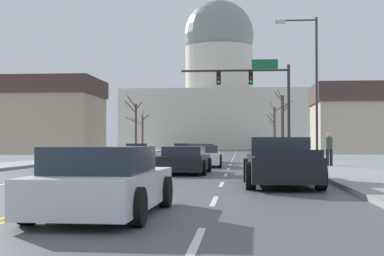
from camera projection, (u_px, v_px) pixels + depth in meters
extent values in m
cube|color=#4C4C51|center=(154.00, 171.00, 26.97)|extent=(14.00, 180.00, 0.06)
cube|color=yellow|center=(151.00, 170.00, 26.98)|extent=(0.10, 176.40, 0.00)
cube|color=yellow|center=(156.00, 170.00, 26.96)|extent=(0.10, 176.40, 0.00)
cube|color=silver|center=(197.00, 240.00, 7.85)|extent=(0.12, 2.20, 0.00)
cube|color=silver|center=(214.00, 201.00, 13.02)|extent=(0.12, 2.20, 0.00)
cube|color=silver|center=(222.00, 184.00, 18.20)|extent=(0.12, 2.20, 0.00)
cube|color=silver|center=(226.00, 175.00, 23.38)|extent=(0.12, 2.20, 0.00)
cube|color=silver|center=(228.00, 169.00, 28.56)|extent=(0.12, 2.20, 0.00)
cube|color=silver|center=(230.00, 165.00, 33.74)|extent=(0.12, 2.20, 0.00)
cube|color=silver|center=(232.00, 162.00, 38.92)|extent=(0.12, 2.20, 0.00)
cube|color=silver|center=(233.00, 159.00, 44.10)|extent=(0.12, 2.20, 0.00)
cube|color=silver|center=(233.00, 158.00, 49.28)|extent=(0.12, 2.20, 0.00)
cube|color=silver|center=(234.00, 156.00, 54.46)|extent=(0.12, 2.20, 0.00)
cube|color=silver|center=(235.00, 155.00, 59.64)|extent=(0.12, 2.20, 0.00)
cube|color=silver|center=(235.00, 154.00, 64.82)|extent=(0.12, 2.20, 0.00)
cube|color=silver|center=(235.00, 153.00, 70.00)|extent=(0.12, 2.20, 0.00)
cube|color=silver|center=(236.00, 152.00, 75.18)|extent=(0.12, 2.20, 0.00)
cube|color=silver|center=(236.00, 152.00, 80.36)|extent=(0.12, 2.20, 0.00)
cube|color=silver|center=(236.00, 151.00, 85.54)|extent=(0.12, 2.20, 0.00)
cube|color=silver|center=(237.00, 150.00, 90.72)|extent=(0.12, 2.20, 0.00)
cube|color=silver|center=(10.00, 183.00, 18.80)|extent=(0.12, 2.20, 0.00)
cube|color=silver|center=(60.00, 174.00, 23.98)|extent=(0.12, 2.20, 0.00)
cube|color=silver|center=(92.00, 168.00, 29.16)|extent=(0.12, 2.20, 0.00)
cube|color=silver|center=(114.00, 164.00, 34.34)|extent=(0.12, 2.20, 0.00)
cube|color=silver|center=(131.00, 161.00, 39.52)|extent=(0.12, 2.20, 0.00)
cube|color=silver|center=(144.00, 159.00, 44.70)|extent=(0.12, 2.20, 0.00)
cube|color=silver|center=(154.00, 157.00, 49.88)|extent=(0.12, 2.20, 0.00)
cube|color=silver|center=(162.00, 156.00, 55.06)|extent=(0.12, 2.20, 0.00)
cube|color=silver|center=(169.00, 155.00, 60.24)|extent=(0.12, 2.20, 0.00)
cube|color=silver|center=(174.00, 154.00, 65.42)|extent=(0.12, 2.20, 0.00)
cube|color=silver|center=(179.00, 153.00, 70.60)|extent=(0.12, 2.20, 0.00)
cube|color=silver|center=(183.00, 152.00, 75.77)|extent=(0.12, 2.20, 0.00)
cube|color=silver|center=(187.00, 151.00, 80.95)|extent=(0.12, 2.20, 0.00)
cube|color=silver|center=(190.00, 151.00, 86.13)|extent=(0.12, 2.20, 0.00)
cube|color=silver|center=(193.00, 150.00, 91.31)|extent=(0.12, 2.20, 0.00)
cube|color=gray|center=(336.00, 170.00, 26.25)|extent=(3.00, 180.00, 0.14)
cylinder|color=#28282D|center=(289.00, 112.00, 41.00)|extent=(0.22, 0.22, 6.83)
cylinder|color=#28282D|center=(235.00, 71.00, 41.40)|extent=(7.80, 0.16, 0.16)
cube|color=black|center=(251.00, 78.00, 41.29)|extent=(0.32, 0.28, 0.92)
sphere|color=#330504|center=(251.00, 74.00, 41.14)|extent=(0.22, 0.22, 0.22)
sphere|color=#332B05|center=(251.00, 78.00, 41.13)|extent=(0.22, 0.22, 0.22)
sphere|color=#19CC47|center=(251.00, 82.00, 41.12)|extent=(0.22, 0.22, 0.22)
cube|color=black|center=(219.00, 78.00, 41.49)|extent=(0.32, 0.28, 0.92)
sphere|color=#330504|center=(219.00, 74.00, 41.34)|extent=(0.22, 0.22, 0.22)
sphere|color=#332B05|center=(219.00, 78.00, 41.33)|extent=(0.22, 0.22, 0.22)
sphere|color=#19CC47|center=(219.00, 82.00, 41.32)|extent=(0.22, 0.22, 0.22)
cube|color=#146033|center=(265.00, 64.00, 41.25)|extent=(1.90, 0.06, 0.70)
cylinder|color=#333338|center=(317.00, 91.00, 30.48)|extent=(0.14, 0.14, 7.95)
cylinder|color=#333338|center=(298.00, 20.00, 30.65)|extent=(1.93, 0.09, 0.09)
cube|color=#B2B2AD|center=(280.00, 22.00, 30.73)|extent=(0.56, 0.24, 0.16)
cube|color=beige|center=(219.00, 121.00, 110.04)|extent=(35.28, 21.41, 10.91)
cylinder|color=beige|center=(219.00, 70.00, 110.28)|extent=(13.07, 13.07, 8.87)
sphere|color=gray|center=(219.00, 35.00, 110.45)|extent=(13.48, 13.48, 13.48)
cube|color=#B71414|center=(202.00, 155.00, 37.60)|extent=(1.88, 4.34, 0.69)
cube|color=#232D38|center=(202.00, 147.00, 37.52)|extent=(1.64, 1.99, 0.38)
cylinder|color=black|center=(190.00, 157.00, 39.01)|extent=(0.22, 0.64, 0.64)
cylinder|color=black|center=(217.00, 157.00, 38.86)|extent=(0.22, 0.64, 0.64)
cylinder|color=black|center=(186.00, 158.00, 36.34)|extent=(0.22, 0.64, 0.64)
cylinder|color=black|center=(215.00, 158.00, 36.19)|extent=(0.22, 0.64, 0.64)
cube|color=silver|center=(203.00, 158.00, 31.34)|extent=(2.00, 4.74, 0.61)
cube|color=#232D38|center=(203.00, 149.00, 31.04)|extent=(1.70, 2.30, 0.41)
cylinder|color=black|center=(188.00, 160.00, 32.83)|extent=(0.24, 0.65, 0.64)
cylinder|color=black|center=(220.00, 160.00, 32.73)|extent=(0.24, 0.65, 0.64)
cylinder|color=black|center=(184.00, 162.00, 29.94)|extent=(0.24, 0.65, 0.64)
cylinder|color=black|center=(220.00, 162.00, 29.83)|extent=(0.24, 0.65, 0.64)
cube|color=black|center=(185.00, 163.00, 24.41)|extent=(1.92, 4.65, 0.63)
cube|color=#232D38|center=(184.00, 151.00, 24.04)|extent=(1.65, 2.30, 0.38)
cylinder|color=black|center=(169.00, 165.00, 25.93)|extent=(0.23, 0.64, 0.64)
cylinder|color=black|center=(209.00, 165.00, 25.74)|extent=(0.23, 0.64, 0.64)
cylinder|color=black|center=(159.00, 167.00, 23.09)|extent=(0.23, 0.64, 0.64)
cylinder|color=black|center=(203.00, 168.00, 22.89)|extent=(0.23, 0.64, 0.64)
cube|color=black|center=(281.00, 167.00, 17.65)|extent=(2.04, 5.47, 0.71)
cube|color=#1E2833|center=(279.00, 146.00, 18.42)|extent=(1.83, 1.88, 0.58)
cube|color=black|center=(289.00, 154.00, 15.00)|extent=(1.81, 0.13, 0.22)
cylinder|color=black|center=(248.00, 170.00, 19.34)|extent=(0.29, 0.80, 0.80)
cylinder|color=black|center=(306.00, 170.00, 19.20)|extent=(0.29, 0.80, 0.80)
cylinder|color=black|center=(251.00, 176.00, 16.08)|extent=(0.29, 0.80, 0.80)
cylinder|color=black|center=(321.00, 176.00, 15.94)|extent=(0.29, 0.80, 0.80)
cube|color=silver|center=(105.00, 189.00, 10.55)|extent=(1.96, 4.51, 0.64)
cube|color=#232D38|center=(101.00, 160.00, 10.29)|extent=(1.68, 2.26, 0.48)
cylinder|color=black|center=(80.00, 191.00, 12.02)|extent=(0.24, 0.65, 0.64)
cylinder|color=black|center=(165.00, 192.00, 11.81)|extent=(0.24, 0.65, 0.64)
cylinder|color=black|center=(27.00, 205.00, 9.28)|extent=(0.24, 0.65, 0.64)
cylinder|color=black|center=(137.00, 207.00, 9.07)|extent=(0.24, 0.65, 0.64)
cube|color=#1E7247|center=(136.00, 152.00, 50.03)|extent=(1.76, 4.42, 0.68)
cube|color=#232D38|center=(137.00, 146.00, 50.34)|extent=(1.54, 2.15, 0.38)
cylinder|color=black|center=(143.00, 154.00, 48.59)|extent=(0.22, 0.64, 0.64)
cylinder|color=black|center=(123.00, 154.00, 48.73)|extent=(0.22, 0.64, 0.64)
cylinder|color=black|center=(148.00, 153.00, 51.32)|extent=(0.22, 0.64, 0.64)
cylinder|color=black|center=(129.00, 153.00, 51.45)|extent=(0.22, 0.64, 0.64)
cube|color=#6B6056|center=(183.00, 150.00, 59.85)|extent=(1.88, 4.60, 0.61)
cube|color=#232D38|center=(183.00, 145.00, 60.04)|extent=(1.59, 2.02, 0.44)
cylinder|color=black|center=(189.00, 152.00, 58.34)|extent=(0.24, 0.65, 0.64)
cylinder|color=black|center=(172.00, 152.00, 58.55)|extent=(0.24, 0.65, 0.64)
cylinder|color=black|center=(192.00, 152.00, 61.14)|extent=(0.24, 0.65, 0.64)
cylinder|color=black|center=(176.00, 152.00, 61.34)|extent=(0.24, 0.65, 0.64)
cube|color=#6B6056|center=(193.00, 149.00, 70.22)|extent=(1.90, 4.30, 0.58)
cube|color=#232D38|center=(193.00, 145.00, 70.33)|extent=(1.67, 2.04, 0.40)
cylinder|color=black|center=(199.00, 151.00, 68.81)|extent=(0.22, 0.64, 0.64)
cylinder|color=black|center=(184.00, 150.00, 68.97)|extent=(0.22, 0.64, 0.64)
cylinder|color=black|center=(201.00, 150.00, 71.46)|extent=(0.22, 0.64, 0.64)
cylinder|color=black|center=(186.00, 150.00, 71.62)|extent=(0.22, 0.64, 0.64)
cube|color=tan|center=(51.00, 125.00, 64.13)|extent=(10.33, 9.65, 6.56)
cube|color=#47332D|center=(52.00, 87.00, 64.24)|extent=(10.75, 10.03, 1.94)
cube|color=#B2A38E|center=(360.00, 129.00, 65.72)|extent=(10.27, 9.41, 5.78)
cube|color=#47332D|center=(360.00, 94.00, 65.82)|extent=(10.68, 9.79, 2.20)
cylinder|color=brown|center=(275.00, 129.00, 76.25)|extent=(0.33, 0.33, 5.91)
cylinder|color=brown|center=(272.00, 116.00, 76.55)|extent=(0.75, 0.58, 0.96)
cylinder|color=brown|center=(273.00, 107.00, 75.64)|extent=(0.70, 1.49, 1.21)
cylinder|color=brown|center=(273.00, 122.00, 75.87)|extent=(0.61, 0.93, 0.64)
cylinder|color=brown|center=(271.00, 119.00, 76.03)|extent=(1.22, 0.73, 1.31)
cylinder|color=brown|center=(278.00, 109.00, 75.88)|extent=(1.04, 0.91, 0.77)
cylinder|color=brown|center=(271.00, 124.00, 75.96)|extent=(1.01, 0.79, 0.83)
cylinder|color=#4C3D2D|center=(143.00, 134.00, 75.04)|extent=(0.25, 0.25, 4.63)
cylinder|color=#4C3D2D|center=(142.00, 117.00, 74.67)|extent=(0.08, 0.90, 0.68)
cylinder|color=#4C3D2D|center=(142.00, 126.00, 74.72)|extent=(0.15, 0.75, 0.83)
cylinder|color=#4C3D2D|center=(146.00, 117.00, 74.82)|extent=(1.05, 0.59, 0.76)
cylinder|color=#4C3D2D|center=(143.00, 115.00, 75.67)|extent=(0.17, 1.20, 1.48)
cylinder|color=#4C3D2D|center=(137.00, 121.00, 75.29)|extent=(1.50, 0.38, 1.06)
cylinder|color=#4C3D2D|center=(283.00, 125.00, 58.22)|extent=(0.33, 0.33, 6.02)
cylinder|color=#4C3D2D|center=(285.00, 106.00, 57.85)|extent=(0.60, 0.89, 0.80)
cylinder|color=#4C3D2D|center=(278.00, 97.00, 58.66)|extent=(0.89, 0.79, 1.21)
cylinder|color=#4C3D2D|center=(282.00, 106.00, 57.85)|extent=(0.18, 0.90, 0.97)
cylinder|color=#4C3D2D|center=(280.00, 95.00, 57.68)|extent=(0.66, 1.36, 1.17)
cylinder|color=#4C3D2D|center=(285.00, 110.00, 58.51)|extent=(0.65, 0.67, 0.73)
cylinder|color=#4C3D2D|center=(287.00, 105.00, 58.01)|extent=(1.00, 0.51, 0.83)
cylinder|color=brown|center=(136.00, 128.00, 69.15)|extent=(0.27, 0.27, 5.91)
cylinder|color=brown|center=(138.00, 106.00, 69.56)|extent=(0.53, 0.82, 0.70)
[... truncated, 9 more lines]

